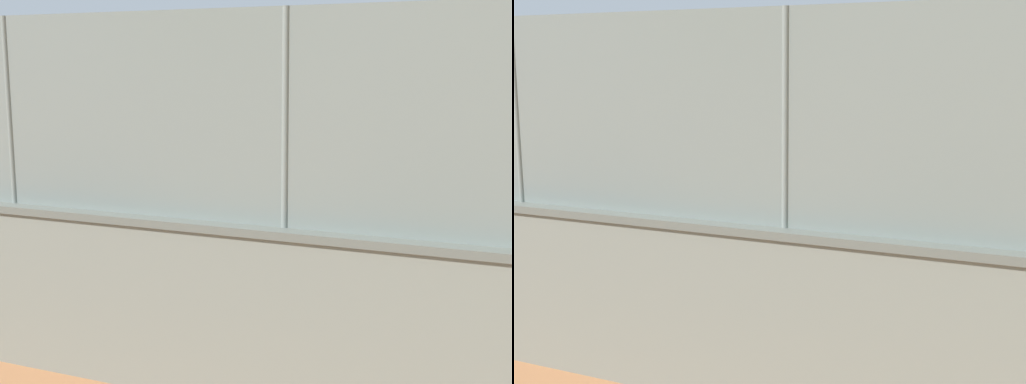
% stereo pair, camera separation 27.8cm
% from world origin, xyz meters
% --- Properties ---
extents(ground_plane, '(260.00, 260.00, 0.00)m').
position_xyz_m(ground_plane, '(0.00, 0.00, 0.00)').
color(ground_plane, '#B27247').
extents(player_near_wall_returning, '(0.95, 0.96, 1.69)m').
position_xyz_m(player_near_wall_returning, '(1.38, 6.28, 1.00)').
color(player_near_wall_returning, '#591919').
rests_on(player_near_wall_returning, ground_plane).
extents(sports_ball, '(0.08, 0.08, 0.08)m').
position_xyz_m(sports_ball, '(-3.95, 4.42, 0.04)').
color(sports_ball, yellow).
rests_on(sports_ball, ground_plane).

